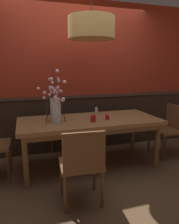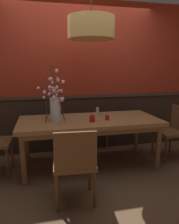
{
  "view_description": "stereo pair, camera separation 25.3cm",
  "coord_description": "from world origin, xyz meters",
  "px_view_note": "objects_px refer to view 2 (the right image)",
  "views": [
    {
      "loc": [
        -0.92,
        -2.93,
        1.5
      ],
      "look_at": [
        0.0,
        0.0,
        0.85
      ],
      "focal_mm": 34.12,
      "sensor_mm": 36.0,
      "label": 1
    },
    {
      "loc": [
        -0.68,
        -3.0,
        1.5
      ],
      "look_at": [
        0.0,
        0.0,
        0.85
      ],
      "focal_mm": 34.12,
      "sensor_mm": 36.0,
      "label": 2
    }
  ],
  "objects_px": {
    "chair_far_side_right": "(94,118)",
    "chair_near_side_left": "(75,162)",
    "condiment_bottle": "(97,112)",
    "pendant_lamp": "(91,28)",
    "candle_holder_nearer_center": "(92,119)",
    "dining_table": "(90,124)",
    "chair_far_side_left": "(64,122)",
    "chair_head_east_end": "(173,129)",
    "candle_holder_nearer_edge": "(107,117)",
    "vase_with_blossoms": "(55,105)"
  },
  "relations": [
    {
      "from": "candle_holder_nearer_center",
      "to": "candle_holder_nearer_edge",
      "type": "distance_m",
      "value": 0.25
    },
    {
      "from": "chair_far_side_left",
      "to": "vase_with_blossoms",
      "type": "bearing_deg",
      "value": -103.83
    },
    {
      "from": "chair_head_east_end",
      "to": "condiment_bottle",
      "type": "distance_m",
      "value": 1.3
    },
    {
      "from": "chair_far_side_left",
      "to": "pendant_lamp",
      "type": "bearing_deg",
      "value": -71.66
    },
    {
      "from": "chair_head_east_end",
      "to": "condiment_bottle",
      "type": "relative_size",
      "value": 6.23
    },
    {
      "from": "chair_far_side_right",
      "to": "chair_head_east_end",
      "type": "bearing_deg",
      "value": -37.7
    },
    {
      "from": "vase_with_blossoms",
      "to": "pendant_lamp",
      "type": "height_order",
      "value": "pendant_lamp"
    },
    {
      "from": "chair_near_side_left",
      "to": "condiment_bottle",
      "type": "height_order",
      "value": "condiment_bottle"
    },
    {
      "from": "chair_far_side_right",
      "to": "pendant_lamp",
      "type": "bearing_deg",
      "value": -106.87
    },
    {
      "from": "chair_near_side_left",
      "to": "vase_with_blossoms",
      "type": "xyz_separation_m",
      "value": [
        -0.14,
        0.88,
        0.48
      ]
    },
    {
      "from": "vase_with_blossoms",
      "to": "candle_holder_nearer_edge",
      "type": "xyz_separation_m",
      "value": [
        0.74,
        -0.1,
        -0.2
      ]
    },
    {
      "from": "condiment_bottle",
      "to": "dining_table",
      "type": "bearing_deg",
      "value": -133.91
    },
    {
      "from": "candle_holder_nearer_center",
      "to": "candle_holder_nearer_edge",
      "type": "relative_size",
      "value": 1.3
    },
    {
      "from": "chair_head_east_end",
      "to": "candle_holder_nearer_edge",
      "type": "height_order",
      "value": "chair_head_east_end"
    },
    {
      "from": "chair_head_east_end",
      "to": "chair_far_side_left",
      "type": "bearing_deg",
      "value": 153.23
    },
    {
      "from": "chair_far_side_left",
      "to": "candle_holder_nearer_center",
      "type": "bearing_deg",
      "value": -74.49
    },
    {
      "from": "chair_head_east_end",
      "to": "vase_with_blossoms",
      "type": "xyz_separation_m",
      "value": [
        -1.92,
        -0.0,
        0.48
      ]
    },
    {
      "from": "chair_far_side_left",
      "to": "chair_head_east_end",
      "type": "xyz_separation_m",
      "value": [
        1.71,
        -0.86,
        -0.0
      ]
    },
    {
      "from": "chair_far_side_right",
      "to": "chair_head_east_end",
      "type": "height_order",
      "value": "chair_far_side_right"
    },
    {
      "from": "chair_head_east_end",
      "to": "candle_holder_nearer_center",
      "type": "xyz_separation_m",
      "value": [
        -1.42,
        -0.17,
        0.29
      ]
    },
    {
      "from": "condiment_bottle",
      "to": "chair_head_east_end",
      "type": "bearing_deg",
      "value": -8.17
    },
    {
      "from": "dining_table",
      "to": "chair_near_side_left",
      "type": "bearing_deg",
      "value": -112.31
    },
    {
      "from": "dining_table",
      "to": "chair_far_side_right",
      "type": "height_order",
      "value": "chair_far_side_right"
    },
    {
      "from": "chair_far_side_right",
      "to": "pendant_lamp",
      "type": "distance_m",
      "value": 1.76
    },
    {
      "from": "chair_near_side_left",
      "to": "pendant_lamp",
      "type": "distance_m",
      "value": 1.77
    },
    {
      "from": "candle_holder_nearer_edge",
      "to": "condiment_bottle",
      "type": "bearing_deg",
      "value": 104.39
    },
    {
      "from": "chair_far_side_right",
      "to": "vase_with_blossoms",
      "type": "height_order",
      "value": "vase_with_blossoms"
    },
    {
      "from": "chair_far_side_left",
      "to": "vase_with_blossoms",
      "type": "distance_m",
      "value": 1.01
    },
    {
      "from": "chair_near_side_left",
      "to": "condiment_bottle",
      "type": "relative_size",
      "value": 6.24
    },
    {
      "from": "chair_near_side_left",
      "to": "condiment_bottle",
      "type": "bearing_deg",
      "value": 63.36
    },
    {
      "from": "chair_far_side_left",
      "to": "candle_holder_nearer_edge",
      "type": "relative_size",
      "value": 12.48
    },
    {
      "from": "candle_holder_nearer_center",
      "to": "pendant_lamp",
      "type": "height_order",
      "value": "pendant_lamp"
    },
    {
      "from": "chair_far_side_left",
      "to": "chair_far_side_right",
      "type": "relative_size",
      "value": 0.93
    },
    {
      "from": "chair_near_side_left",
      "to": "candle_holder_nearer_center",
      "type": "bearing_deg",
      "value": 63.23
    },
    {
      "from": "candle_holder_nearer_center",
      "to": "condiment_bottle",
      "type": "bearing_deg",
      "value": 63.63
    },
    {
      "from": "dining_table",
      "to": "condiment_bottle",
      "type": "height_order",
      "value": "condiment_bottle"
    },
    {
      "from": "chair_near_side_left",
      "to": "candle_holder_nearer_center",
      "type": "xyz_separation_m",
      "value": [
        0.36,
        0.72,
        0.29
      ]
    },
    {
      "from": "condiment_bottle",
      "to": "pendant_lamp",
      "type": "height_order",
      "value": "pendant_lamp"
    },
    {
      "from": "chair_head_east_end",
      "to": "vase_with_blossoms",
      "type": "bearing_deg",
      "value": -179.99
    },
    {
      "from": "chair_far_side_left",
      "to": "chair_head_east_end",
      "type": "bearing_deg",
      "value": -26.77
    },
    {
      "from": "chair_far_side_left",
      "to": "chair_near_side_left",
      "type": "relative_size",
      "value": 1.02
    },
    {
      "from": "candle_holder_nearer_center",
      "to": "candle_holder_nearer_edge",
      "type": "xyz_separation_m",
      "value": [
        0.24,
        0.07,
        -0.01
      ]
    },
    {
      "from": "chair_head_east_end",
      "to": "pendant_lamp",
      "type": "distance_m",
      "value": 2.07
    },
    {
      "from": "dining_table",
      "to": "candle_holder_nearer_edge",
      "type": "height_order",
      "value": "candle_holder_nearer_edge"
    },
    {
      "from": "candle_holder_nearer_center",
      "to": "condiment_bottle",
      "type": "relative_size",
      "value": 0.67
    },
    {
      "from": "chair_head_east_end",
      "to": "condiment_bottle",
      "type": "height_order",
      "value": "condiment_bottle"
    },
    {
      "from": "condiment_bottle",
      "to": "candle_holder_nearer_center",
      "type": "bearing_deg",
      "value": -116.37
    },
    {
      "from": "chair_near_side_left",
      "to": "chair_far_side_left",
      "type": "bearing_deg",
      "value": 87.49
    },
    {
      "from": "chair_near_side_left",
      "to": "vase_with_blossoms",
      "type": "relative_size",
      "value": 1.13
    },
    {
      "from": "chair_far_side_right",
      "to": "chair_near_side_left",
      "type": "distance_m",
      "value": 1.88
    }
  ]
}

